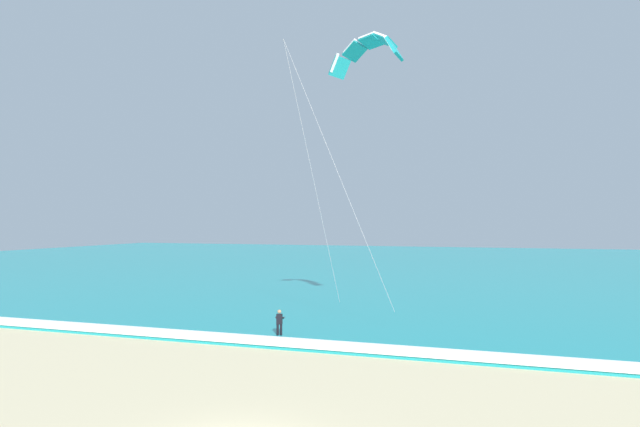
{
  "coord_description": "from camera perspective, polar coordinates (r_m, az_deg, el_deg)",
  "views": [
    {
      "loc": [
        7.65,
        -14.76,
        6.84
      ],
      "look_at": [
        -2.66,
        16.42,
        7.32
      ],
      "focal_mm": 30.85,
      "sensor_mm": 36.0,
      "label": 1
    }
  ],
  "objects": [
    {
      "name": "kite_primary",
      "position": [
        38.4,
        4.94,
        16.47
      ],
      "size": [
        6.49,
        7.48,
        18.12
      ],
      "color": "teal"
    },
    {
      "name": "surfboard",
      "position": [
        32.94,
        -4.24,
        -12.78
      ],
      "size": [
        0.75,
        1.46,
        0.09
      ],
      "color": "#239EC6",
      "rests_on": "ground"
    },
    {
      "name": "kitesurfer",
      "position": [
        32.78,
        -4.23,
        -11.21
      ],
      "size": [
        0.6,
        0.6,
        1.69
      ],
      "color": "black",
      "rests_on": "ground"
    },
    {
      "name": "surf_foam",
      "position": [
        29.93,
        3.11,
        -13.62
      ],
      "size": [
        200.0,
        2.18,
        0.04
      ],
      "primitive_type": "cube",
      "color": "white",
      "rests_on": "sea"
    },
    {
      "name": "sea",
      "position": [
        87.77,
        13.3,
        -5.23
      ],
      "size": [
        200.0,
        120.0,
        0.2
      ],
      "primitive_type": "cube",
      "color": "teal",
      "rests_on": "ground"
    }
  ]
}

